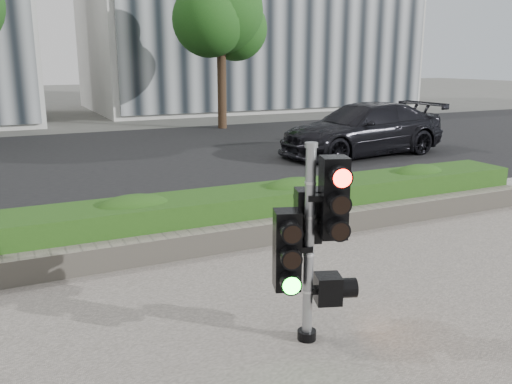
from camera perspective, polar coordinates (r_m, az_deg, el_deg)
ground at (r=6.50m, az=3.54°, el=-11.38°), size 120.00×120.00×0.00m
road at (r=15.64m, az=-14.65°, el=3.20°), size 60.00×13.00×0.02m
curb at (r=9.17m, az=-6.11°, el=-3.43°), size 60.00×0.25×0.12m
stone_wall at (r=8.01m, az=-3.10°, el=-4.87°), size 12.00×0.32×0.34m
hedge at (r=8.54m, az=-4.80°, el=-2.52°), size 12.00×1.00×0.68m
building_right at (r=33.33m, az=-1.00°, el=19.35°), size 18.00×10.00×12.00m
tree_right at (r=22.37m, az=-3.82°, el=18.16°), size 4.10×3.58×6.53m
traffic_signal at (r=5.24m, az=5.85°, el=-4.39°), size 0.74×0.61×1.99m
car_dark at (r=16.25m, az=11.15°, el=6.51°), size 5.35×2.51×1.51m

